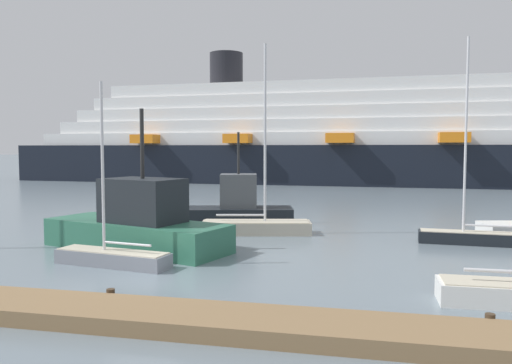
# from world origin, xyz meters

# --- Properties ---
(ground_plane) EXTENTS (600.00, 600.00, 0.00)m
(ground_plane) POSITION_xyz_m (0.00, 0.00, 0.00)
(ground_plane) COLOR slate
(dock_pier) EXTENTS (25.35, 2.26, 0.52)m
(dock_pier) POSITION_xyz_m (0.00, -3.91, 0.22)
(dock_pier) COLOR olive
(dock_pier) RESTS_ON ground_plane
(sailboat_1) EXTENTS (6.00, 2.85, 10.00)m
(sailboat_1) POSITION_xyz_m (1.43, 10.26, 0.48)
(sailboat_1) COLOR #BCB29E
(sailboat_1) RESTS_ON ground_plane
(sailboat_2) EXTENTS (4.89, 1.38, 9.74)m
(sailboat_2) POSITION_xyz_m (12.04, 9.61, 0.49)
(sailboat_2) COLOR black
(sailboat_2) RESTS_ON ground_plane
(sailboat_3) EXTENTS (4.87, 1.85, 7.11)m
(sailboat_3) POSITION_xyz_m (-2.47, 1.89, 0.39)
(sailboat_3) COLOR gray
(sailboat_3) RESTS_ON ground_plane
(fishing_boat_0) EXTENTS (7.59, 4.09, 5.52)m
(fishing_boat_0) POSITION_xyz_m (-0.67, 13.61, 0.97)
(fishing_boat_0) COLOR black
(fishing_boat_0) RESTS_ON ground_plane
(fishing_boat_2) EXTENTS (9.30, 5.46, 6.30)m
(fishing_boat_2) POSITION_xyz_m (-2.89, 5.08, 1.14)
(fishing_boat_2) COLOR #2D6B51
(fishing_boat_2) RESTS_ON ground_plane
(cruise_ship) EXTENTS (90.05, 16.80, 17.48)m
(cruise_ship) POSITION_xyz_m (4.11, 51.09, 5.63)
(cruise_ship) COLOR black
(cruise_ship) RESTS_ON ground_plane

